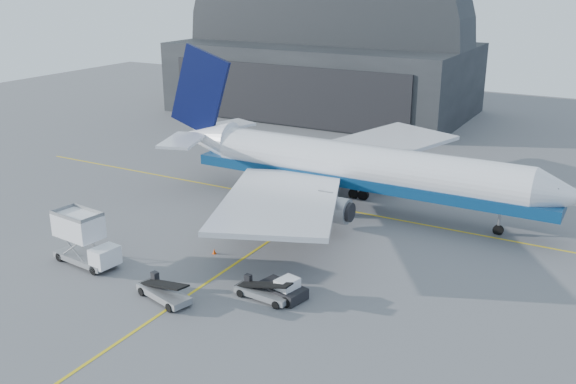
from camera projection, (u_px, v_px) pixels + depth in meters
The scene contains 9 objects.
ground at pixel (211, 280), 51.56m from camera, with size 200.00×200.00×0.00m, color #565659.
taxi_lines at pixel (288, 228), 62.02m from camera, with size 80.00×42.12×0.02m.
hangar at pixel (324, 57), 112.31m from camera, with size 50.00×28.30×28.00m.
airliner at pixel (348, 166), 66.39m from camera, with size 45.77×44.38×16.06m.
catering_truck at pixel (84, 240), 53.82m from camera, with size 6.46×2.98×4.30m.
pushback_tug at pixel (283, 290), 48.59m from camera, with size 4.08×2.90×1.72m.
belt_loader_a at pixel (164, 292), 48.26m from camera, with size 5.36×2.92×2.00m.
belt_loader_b at pixel (263, 292), 48.42m from camera, with size 4.87×1.98×1.83m.
traffic_cone at pixel (214, 251), 56.30m from camera, with size 0.32×0.32×0.47m.
Camera 1 is at (28.13, -37.58, 23.30)m, focal length 40.00 mm.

